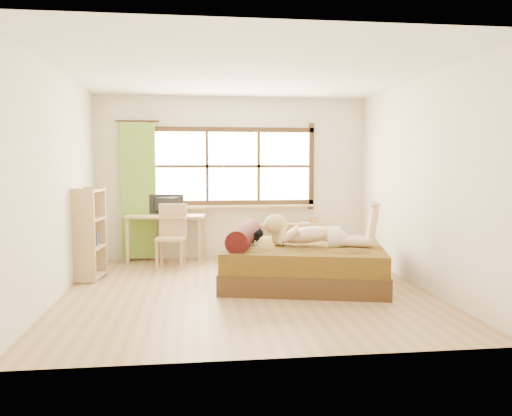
{
  "coord_description": "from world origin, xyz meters",
  "views": [
    {
      "loc": [
        -0.62,
        -6.15,
        1.58
      ],
      "look_at": [
        0.14,
        0.2,
        1.02
      ],
      "focal_mm": 35.0,
      "sensor_mm": 36.0,
      "label": 1
    }
  ],
  "objects": [
    {
      "name": "wall_front",
      "position": [
        0.0,
        -2.25,
        1.35
      ],
      "size": [
        4.5,
        0.0,
        4.5
      ],
      "primitive_type": "plane",
      "rotation": [
        -1.57,
        0.0,
        0.0
      ],
      "color": "silver",
      "rests_on": "floor"
    },
    {
      "name": "floor",
      "position": [
        0.0,
        0.0,
        0.0
      ],
      "size": [
        4.5,
        4.5,
        0.0
      ],
      "primitive_type": "plane",
      "color": "#9E754C",
      "rests_on": "ground"
    },
    {
      "name": "woman",
      "position": [
        0.95,
        0.2,
        0.82
      ],
      "size": [
        1.49,
        0.74,
        0.62
      ],
      "primitive_type": null,
      "rotation": [
        0.0,
        0.0,
        -0.24
      ],
      "color": "beige",
      "rests_on": "bed"
    },
    {
      "name": "desk",
      "position": [
        -1.11,
        1.95,
        0.67
      ],
      "size": [
        1.3,
        0.71,
        0.77
      ],
      "rotation": [
        0.0,
        0.0,
        -0.12
      ],
      "color": "tan",
      "rests_on": "floor"
    },
    {
      "name": "bookshelf",
      "position": [
        -2.08,
        0.85,
        0.64
      ],
      "size": [
        0.37,
        0.58,
        1.26
      ],
      "rotation": [
        0.0,
        0.0,
        -0.11
      ],
      "color": "tan",
      "rests_on": "floor"
    },
    {
      "name": "monitor",
      "position": [
        -1.11,
        2.0,
        0.93
      ],
      "size": [
        0.56,
        0.14,
        0.32
      ],
      "primitive_type": "imported",
      "rotation": [
        0.0,
        0.0,
        3.02
      ],
      "color": "black",
      "rests_on": "desk"
    },
    {
      "name": "wall_left",
      "position": [
        -2.25,
        0.0,
        1.35
      ],
      "size": [
        0.0,
        4.5,
        4.5
      ],
      "primitive_type": "plane",
      "rotation": [
        1.57,
        0.0,
        1.57
      ],
      "color": "silver",
      "rests_on": "floor"
    },
    {
      "name": "pipe_shelf",
      "position": [
        0.93,
        2.07,
        0.44
      ],
      "size": [
        1.2,
        0.34,
        0.67
      ],
      "rotation": [
        0.0,
        0.0,
        -0.03
      ],
      "color": "tan",
      "rests_on": "floor"
    },
    {
      "name": "wall_right",
      "position": [
        2.25,
        0.0,
        1.35
      ],
      "size": [
        0.0,
        4.5,
        4.5
      ],
      "primitive_type": "plane",
      "rotation": [
        1.57,
        0.0,
        -1.57
      ],
      "color": "silver",
      "rests_on": "floor"
    },
    {
      "name": "cup",
      "position": [
        0.61,
        2.07,
        0.64
      ],
      "size": [
        0.13,
        0.13,
        0.1
      ],
      "primitive_type": "imported",
      "rotation": [
        0.0,
        0.0,
        -0.03
      ],
      "color": "gray",
      "rests_on": "pipe_shelf"
    },
    {
      "name": "curtain",
      "position": [
        -1.55,
        2.13,
        1.15
      ],
      "size": [
        0.55,
        0.1,
        2.2
      ],
      "primitive_type": "cube",
      "color": "#527B21",
      "rests_on": "wall_back"
    },
    {
      "name": "kitten",
      "position": [
        0.08,
        0.35,
        0.64
      ],
      "size": [
        0.33,
        0.19,
        0.25
      ],
      "primitive_type": null,
      "rotation": [
        0.0,
        0.0,
        -0.24
      ],
      "color": "black",
      "rests_on": "bed"
    },
    {
      "name": "window",
      "position": [
        0.0,
        2.22,
        1.51
      ],
      "size": [
        2.8,
        0.16,
        1.46
      ],
      "color": "#FFEDBF",
      "rests_on": "wall_back"
    },
    {
      "name": "bed",
      "position": [
        0.75,
        0.26,
        0.28
      ],
      "size": [
        2.38,
        2.08,
        0.78
      ],
      "rotation": [
        0.0,
        0.0,
        -0.24
      ],
      "color": "#34210F",
      "rests_on": "floor"
    },
    {
      "name": "ceiling",
      "position": [
        0.0,
        0.0,
        2.7
      ],
      "size": [
        4.5,
        4.5,
        0.0
      ],
      "primitive_type": "plane",
      "rotation": [
        3.14,
        0.0,
        0.0
      ],
      "color": "white",
      "rests_on": "wall_back"
    },
    {
      "name": "book",
      "position": [
        1.11,
        2.07,
        0.6
      ],
      "size": [
        0.17,
        0.23,
        0.02
      ],
      "primitive_type": "imported",
      "rotation": [
        0.0,
        0.0,
        -0.03
      ],
      "color": "gray",
      "rests_on": "pipe_shelf"
    },
    {
      "name": "chair",
      "position": [
        -1.0,
        1.59,
        0.54
      ],
      "size": [
        0.48,
        0.48,
        0.97
      ],
      "rotation": [
        0.0,
        0.0,
        -0.12
      ],
      "color": "tan",
      "rests_on": "floor"
    },
    {
      "name": "wall_back",
      "position": [
        0.0,
        2.25,
        1.35
      ],
      "size": [
        4.5,
        0.0,
        4.5
      ],
      "primitive_type": "plane",
      "rotation": [
        1.57,
        0.0,
        0.0
      ],
      "color": "silver",
      "rests_on": "floor"
    }
  ]
}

